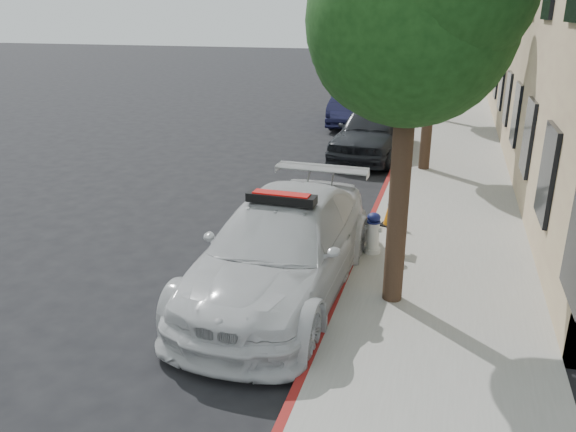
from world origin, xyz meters
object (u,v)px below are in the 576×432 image
Objects in this scene: parked_car_mid at (373,131)px; parked_car_far at (355,103)px; police_car at (282,248)px; fire_hydrant at (373,233)px; traffic_cone at (390,210)px.

parked_car_mid is 5.65m from parked_car_far.
parked_car_far is at bearing 97.10° from police_car.
parked_car_mid is at bearing 91.10° from police_car.
parked_car_mid is 0.97× the size of parked_car_far.
parked_car_far reaches higher than fire_hydrant.
parked_car_mid reaches higher than traffic_cone.
fire_hydrant is 1.52m from traffic_cone.
parked_car_far is 7.47× the size of traffic_cone.
parked_car_far reaches higher than traffic_cone.
parked_car_mid is (0.10, 9.54, 0.03)m from police_car.
parked_car_far is at bearing 103.39° from traffic_cone.
parked_car_mid and parked_car_far have the same top height.
fire_hydrant is 1.18× the size of traffic_cone.
traffic_cone is at bearing 94.06° from fire_hydrant.
police_car reaches higher than parked_car_far.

